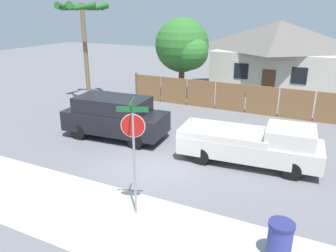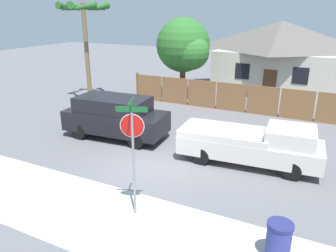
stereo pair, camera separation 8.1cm
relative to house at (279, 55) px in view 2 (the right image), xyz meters
name	(u,v)px [view 2 (the right image)]	position (x,y,z in m)	size (l,w,h in m)	color
ground_plane	(149,165)	(-2.24, -15.89, -2.66)	(80.00, 80.00, 0.00)	slate
sidewalk_strip	(91,212)	(-2.24, -19.49, -2.65)	(36.00, 3.20, 0.01)	#B2B2AD
wooden_fence	(246,99)	(-0.57, -7.13, -1.80)	(15.23, 0.12, 1.81)	brown
house	(279,55)	(0.00, 0.00, 0.00)	(9.28, 6.56, 5.12)	beige
oak_tree	(185,47)	(-5.41, -5.31, 0.84)	(3.83, 3.65, 5.41)	brown
palm_tree	(84,16)	(-10.64, -9.15, 2.80)	(3.09, 3.31, 6.32)	brown
red_suv	(115,116)	(-5.20, -13.91, -1.59)	(5.00, 2.37, 1.99)	black
orange_pickup	(256,145)	(1.46, -13.89, -1.84)	(5.61, 2.28, 1.69)	silver
stop_sign	(133,140)	(-1.01, -18.90, -0.26)	(0.83, 0.75, 3.54)	gray
trash_bin	(278,241)	(3.15, -18.98, -2.14)	(0.64, 0.64, 1.03)	navy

